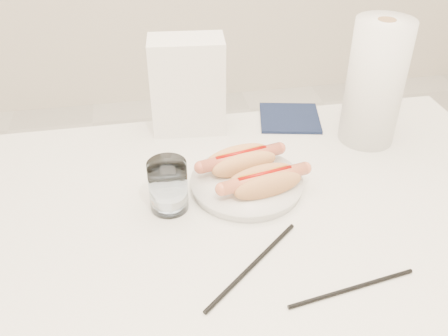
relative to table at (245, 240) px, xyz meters
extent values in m
cube|color=white|center=(0.00, 0.00, 0.04)|extent=(1.20, 0.80, 0.04)
cylinder|color=silver|center=(-0.54, 0.34, -0.34)|extent=(0.04, 0.04, 0.71)
cylinder|color=silver|center=(0.54, 0.34, -0.34)|extent=(0.04, 0.04, 0.71)
cylinder|color=white|center=(0.02, 0.09, 0.07)|extent=(0.28, 0.28, 0.02)
ellipsoid|color=#E69D5C|center=(0.02, 0.11, 0.10)|extent=(0.15, 0.07, 0.05)
ellipsoid|color=#E69D5C|center=(0.01, 0.14, 0.10)|extent=(0.15, 0.07, 0.05)
ellipsoid|color=#E69D5C|center=(0.02, 0.13, 0.09)|extent=(0.14, 0.08, 0.03)
cylinder|color=#CD6348|center=(0.02, 0.13, 0.11)|extent=(0.18, 0.06, 0.03)
cylinder|color=#990A05|center=(0.02, 0.13, 0.12)|extent=(0.11, 0.03, 0.01)
ellipsoid|color=tan|center=(0.05, 0.03, 0.10)|extent=(0.15, 0.06, 0.05)
ellipsoid|color=tan|center=(0.04, 0.07, 0.10)|extent=(0.15, 0.06, 0.05)
ellipsoid|color=tan|center=(0.05, 0.05, 0.09)|extent=(0.14, 0.08, 0.03)
cylinder|color=#DC734D|center=(0.05, 0.05, 0.11)|extent=(0.18, 0.06, 0.03)
cylinder|color=#990A05|center=(0.05, 0.05, 0.12)|extent=(0.11, 0.03, 0.01)
cylinder|color=white|center=(-0.14, 0.06, 0.11)|extent=(0.07, 0.07, 0.10)
cylinder|color=black|center=(-0.02, -0.13, 0.06)|extent=(0.19, 0.17, 0.01)
cylinder|color=black|center=(0.13, -0.20, 0.06)|extent=(0.22, 0.04, 0.01)
cube|color=white|center=(-0.06, 0.35, 0.17)|extent=(0.18, 0.11, 0.22)
cube|color=#101933|center=(0.19, 0.35, 0.06)|extent=(0.17, 0.17, 0.01)
cylinder|color=white|center=(0.34, 0.23, 0.20)|extent=(0.16, 0.16, 0.28)
camera|label=1|loc=(-0.17, -0.69, 0.67)|focal=39.84mm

